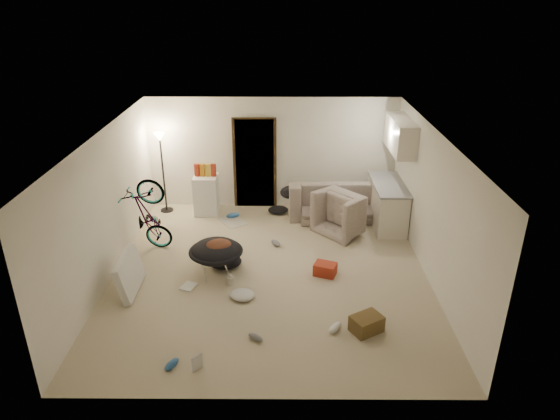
{
  "coord_description": "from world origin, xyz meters",
  "views": [
    {
      "loc": [
        0.23,
        -7.64,
        4.64
      ],
      "look_at": [
        0.18,
        0.6,
        0.94
      ],
      "focal_mm": 32.0,
      "sensor_mm": 36.0,
      "label": 1
    }
  ],
  "objects_px": {
    "drink_case_a": "(367,324)",
    "saucer_chair": "(216,256)",
    "tv_box": "(129,273)",
    "armchair": "(349,215)",
    "sofa": "(336,202)",
    "drink_case_b": "(325,269)",
    "kitchen_counter": "(387,205)",
    "mini_fridge": "(206,195)",
    "floor_lamp": "(161,155)",
    "juicer": "(230,280)",
    "bicycle": "(150,231)"
  },
  "relations": [
    {
      "from": "juicer",
      "to": "saucer_chair",
      "type": "bearing_deg",
      "value": 132.16
    },
    {
      "from": "tv_box",
      "to": "armchair",
      "type": "bearing_deg",
      "value": 30.32
    },
    {
      "from": "armchair",
      "to": "drink_case_a",
      "type": "distance_m",
      "value": 3.39
    },
    {
      "from": "drink_case_a",
      "to": "saucer_chair",
      "type": "bearing_deg",
      "value": 116.38
    },
    {
      "from": "tv_box",
      "to": "drink_case_b",
      "type": "xyz_separation_m",
      "value": [
        3.28,
        0.51,
        -0.21
      ]
    },
    {
      "from": "bicycle",
      "to": "kitchen_counter",
      "type": "bearing_deg",
      "value": -69.66
    },
    {
      "from": "armchair",
      "to": "floor_lamp",
      "type": "bearing_deg",
      "value": 35.06
    },
    {
      "from": "bicycle",
      "to": "mini_fridge",
      "type": "relative_size",
      "value": 1.75
    },
    {
      "from": "floor_lamp",
      "to": "saucer_chair",
      "type": "height_order",
      "value": "floor_lamp"
    },
    {
      "from": "kitchen_counter",
      "to": "juicer",
      "type": "height_order",
      "value": "kitchen_counter"
    },
    {
      "from": "mini_fridge",
      "to": "drink_case_b",
      "type": "distance_m",
      "value": 3.61
    },
    {
      "from": "sofa",
      "to": "bicycle",
      "type": "distance_m",
      "value": 4.04
    },
    {
      "from": "saucer_chair",
      "to": "juicer",
      "type": "bearing_deg",
      "value": -47.84
    },
    {
      "from": "sofa",
      "to": "saucer_chair",
      "type": "height_order",
      "value": "saucer_chair"
    },
    {
      "from": "kitchen_counter",
      "to": "bicycle",
      "type": "bearing_deg",
      "value": -166.0
    },
    {
      "from": "bicycle",
      "to": "tv_box",
      "type": "distance_m",
      "value": 1.42
    },
    {
      "from": "mini_fridge",
      "to": "juicer",
      "type": "xyz_separation_m",
      "value": [
        0.8,
        -2.95,
        -0.35
      ]
    },
    {
      "from": "armchair",
      "to": "tv_box",
      "type": "relative_size",
      "value": 1.02
    },
    {
      "from": "drink_case_a",
      "to": "drink_case_b",
      "type": "xyz_separation_m",
      "value": [
        -0.48,
        1.57,
        -0.02
      ]
    },
    {
      "from": "armchair",
      "to": "mini_fridge",
      "type": "distance_m",
      "value": 3.17
    },
    {
      "from": "sofa",
      "to": "armchair",
      "type": "xyz_separation_m",
      "value": [
        0.2,
        -0.72,
        0.02
      ]
    },
    {
      "from": "kitchen_counter",
      "to": "drink_case_a",
      "type": "bearing_deg",
      "value": -104.85
    },
    {
      "from": "sofa",
      "to": "drink_case_b",
      "type": "distance_m",
      "value": 2.57
    },
    {
      "from": "saucer_chair",
      "to": "tv_box",
      "type": "xyz_separation_m",
      "value": [
        -1.38,
        -0.48,
        -0.07
      ]
    },
    {
      "from": "floor_lamp",
      "to": "kitchen_counter",
      "type": "distance_m",
      "value": 4.95
    },
    {
      "from": "kitchen_counter",
      "to": "drink_case_a",
      "type": "distance_m",
      "value": 3.79
    },
    {
      "from": "kitchen_counter",
      "to": "juicer",
      "type": "relative_size",
      "value": 7.09
    },
    {
      "from": "armchair",
      "to": "drink_case_a",
      "type": "height_order",
      "value": "armchair"
    },
    {
      "from": "floor_lamp",
      "to": "bicycle",
      "type": "relative_size",
      "value": 1.18
    },
    {
      "from": "saucer_chair",
      "to": "juicer",
      "type": "height_order",
      "value": "saucer_chair"
    },
    {
      "from": "sofa",
      "to": "armchair",
      "type": "distance_m",
      "value": 0.75
    },
    {
      "from": "kitchen_counter",
      "to": "drink_case_a",
      "type": "height_order",
      "value": "kitchen_counter"
    },
    {
      "from": "kitchen_counter",
      "to": "mini_fridge",
      "type": "relative_size",
      "value": 1.72
    },
    {
      "from": "bicycle",
      "to": "drink_case_a",
      "type": "height_order",
      "value": "bicycle"
    },
    {
      "from": "armchair",
      "to": "drink_case_b",
      "type": "distance_m",
      "value": 1.92
    },
    {
      "from": "bicycle",
      "to": "mini_fridge",
      "type": "xyz_separation_m",
      "value": [
        0.83,
        1.73,
        0.03
      ]
    },
    {
      "from": "floor_lamp",
      "to": "armchair",
      "type": "distance_m",
      "value": 4.22
    },
    {
      "from": "juicer",
      "to": "floor_lamp",
      "type": "bearing_deg",
      "value": 119.65
    },
    {
      "from": "kitchen_counter",
      "to": "drink_case_a",
      "type": "relative_size",
      "value": 3.4
    },
    {
      "from": "floor_lamp",
      "to": "drink_case_b",
      "type": "xyz_separation_m",
      "value": [
        3.38,
        -2.73,
        -1.2
      ]
    },
    {
      "from": "bicycle",
      "to": "drink_case_b",
      "type": "bearing_deg",
      "value": -99.08
    },
    {
      "from": "saucer_chair",
      "to": "drink_case_a",
      "type": "relative_size",
      "value": 2.11
    },
    {
      "from": "mini_fridge",
      "to": "sofa",
      "type": "bearing_deg",
      "value": -2.09
    },
    {
      "from": "floor_lamp",
      "to": "tv_box",
      "type": "xyz_separation_m",
      "value": [
        0.1,
        -3.24,
        -0.98
      ]
    },
    {
      "from": "sofa",
      "to": "mini_fridge",
      "type": "xyz_separation_m",
      "value": [
        -2.86,
        0.1,
        0.13
      ]
    },
    {
      "from": "kitchen_counter",
      "to": "sofa",
      "type": "distance_m",
      "value": 1.14
    },
    {
      "from": "floor_lamp",
      "to": "drink_case_a",
      "type": "height_order",
      "value": "floor_lamp"
    },
    {
      "from": "juicer",
      "to": "drink_case_a",
      "type": "bearing_deg",
      "value": -30.55
    },
    {
      "from": "floor_lamp",
      "to": "armchair",
      "type": "relative_size",
      "value": 1.82
    },
    {
      "from": "juicer",
      "to": "tv_box",
      "type": "bearing_deg",
      "value": -173.29
    }
  ]
}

